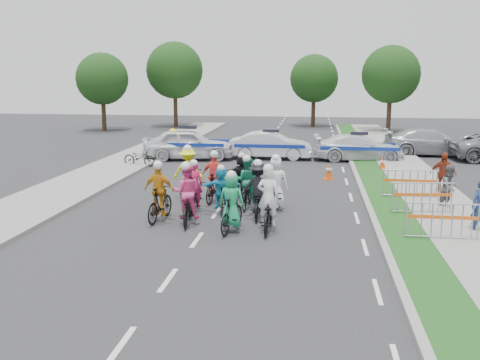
# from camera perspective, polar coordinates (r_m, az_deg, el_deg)

# --- Properties ---
(ground) EXTENTS (90.00, 90.00, 0.00)m
(ground) POSITION_cam_1_polar(r_m,az_deg,el_deg) (15.07, -4.62, -6.41)
(ground) COLOR #28282B
(ground) RESTS_ON ground
(curb_right) EXTENTS (0.20, 60.00, 0.12)m
(curb_right) POSITION_cam_1_polar(r_m,az_deg,el_deg) (19.62, 13.39, -2.33)
(curb_right) COLOR gray
(curb_right) RESTS_ON ground
(grass_strip) EXTENTS (1.20, 60.00, 0.11)m
(grass_strip) POSITION_cam_1_polar(r_m,az_deg,el_deg) (19.71, 15.41, -2.39)
(grass_strip) COLOR #194716
(grass_strip) RESTS_ON ground
(sidewalk_right) EXTENTS (2.40, 60.00, 0.13)m
(sidewalk_right) POSITION_cam_1_polar(r_m,az_deg,el_deg) (20.02, 20.53, -2.47)
(sidewalk_right) COLOR gray
(sidewalk_right) RESTS_ON ground
(sidewalk_left) EXTENTS (3.00, 60.00, 0.13)m
(sidewalk_left) POSITION_cam_1_polar(r_m,az_deg,el_deg) (21.80, -18.59, -1.26)
(sidewalk_left) COLOR gray
(sidewalk_left) RESTS_ON ground
(rider_0) EXTENTS (0.72, 1.99, 2.02)m
(rider_0) POSITION_cam_1_polar(r_m,az_deg,el_deg) (15.75, 3.02, -3.09)
(rider_0) COLOR black
(rider_0) RESTS_ON ground
(rider_1) EXTENTS (0.86, 1.82, 1.85)m
(rider_1) POSITION_cam_1_polar(r_m,az_deg,el_deg) (15.60, -0.90, -3.01)
(rider_1) COLOR black
(rider_1) RESTS_ON ground
(rider_2) EXTENTS (0.91, 1.99, 1.96)m
(rider_2) POSITION_cam_1_polar(r_m,az_deg,el_deg) (16.54, -5.68, -2.22)
(rider_2) COLOR black
(rider_2) RESTS_ON ground
(rider_3) EXTENTS (1.02, 1.90, 1.94)m
(rider_3) POSITION_cam_1_polar(r_m,az_deg,el_deg) (16.96, -8.57, -1.90)
(rider_3) COLOR black
(rider_3) RESTS_ON ground
(rider_4) EXTENTS (1.08, 1.89, 1.92)m
(rider_4) POSITION_cam_1_polar(r_m,az_deg,el_deg) (17.17, 1.93, -1.62)
(rider_4) COLOR black
(rider_4) RESTS_ON ground
(rider_5) EXTENTS (1.37, 1.63, 1.65)m
(rider_5) POSITION_cam_1_polar(r_m,az_deg,el_deg) (17.70, -1.99, -1.34)
(rider_5) COLOR black
(rider_5) RESTS_ON ground
(rider_6) EXTENTS (0.73, 1.79, 1.78)m
(rider_6) POSITION_cam_1_polar(r_m,az_deg,el_deg) (18.08, -4.85, -1.49)
(rider_6) COLOR black
(rider_6) RESTS_ON ground
(rider_7) EXTENTS (0.86, 1.89, 1.94)m
(rider_7) POSITION_cam_1_polar(r_m,az_deg,el_deg) (18.15, 3.83, -0.90)
(rider_7) COLOR black
(rider_7) RESTS_ON ground
(rider_8) EXTENTS (0.79, 1.84, 1.86)m
(rider_8) POSITION_cam_1_polar(r_m,az_deg,el_deg) (18.49, 0.74, -0.85)
(rider_8) COLOR black
(rider_8) RESTS_ON ground
(rider_9) EXTENTS (1.01, 1.86, 1.90)m
(rider_9) POSITION_cam_1_polar(r_m,az_deg,el_deg) (19.30, -2.71, -0.23)
(rider_9) COLOR black
(rider_9) RESTS_ON ground
(rider_10) EXTENTS (1.17, 2.05, 2.05)m
(rider_10) POSITION_cam_1_polar(r_m,az_deg,el_deg) (19.76, -5.50, 0.17)
(rider_10) COLOR black
(rider_10) RESTS_ON ground
(rider_11) EXTENTS (1.45, 1.72, 1.75)m
(rider_11) POSITION_cam_1_polar(r_m,az_deg,el_deg) (19.77, 0.19, 0.10)
(rider_11) COLOR black
(rider_11) RESTS_ON ground
(police_car_0) EXTENTS (5.17, 2.77, 1.67)m
(police_car_0) POSITION_cam_1_polar(r_m,az_deg,el_deg) (29.16, -5.52, 3.83)
(police_car_0) COLOR silver
(police_car_0) RESTS_ON ground
(police_car_1) EXTENTS (4.46, 1.59, 1.46)m
(police_car_1) POSITION_cam_1_polar(r_m,az_deg,el_deg) (29.36, 3.31, 3.71)
(police_car_1) COLOR silver
(police_car_1) RESTS_ON ground
(police_car_2) EXTENTS (4.92, 2.30, 1.39)m
(police_car_2) POSITION_cam_1_polar(r_m,az_deg,el_deg) (29.40, 12.54, 3.40)
(police_car_2) COLOR silver
(police_car_2) RESTS_ON ground
(civilian_sedan) EXTENTS (5.25, 2.24, 1.51)m
(civilian_sedan) POSITION_cam_1_polar(r_m,az_deg,el_deg) (32.38, 19.62, 3.82)
(civilian_sedan) COLOR #A4A4A8
(civilian_sedan) RESTS_ON ground
(spectator_1) EXTENTS (0.96, 0.92, 1.55)m
(spectator_1) POSITION_cam_1_polar(r_m,az_deg,el_deg) (19.52, 21.46, -0.73)
(spectator_1) COLOR #57575C
(spectator_1) RESTS_ON ground
(spectator_2) EXTENTS (1.03, 0.59, 1.65)m
(spectator_2) POSITION_cam_1_polar(r_m,az_deg,el_deg) (21.74, 20.83, 0.60)
(spectator_2) COLOR maroon
(spectator_2) RESTS_ON ground
(marshal_hiviz) EXTENTS (1.21, 1.13, 1.63)m
(marshal_hiviz) POSITION_cam_1_polar(r_m,az_deg,el_deg) (29.67, -7.14, 3.89)
(marshal_hiviz) COLOR #FCFD0D
(marshal_hiviz) RESTS_ON ground
(barrier_0) EXTENTS (2.00, 0.50, 1.12)m
(barrier_0) POSITION_cam_1_polar(r_m,az_deg,el_deg) (15.68, 20.72, -4.29)
(barrier_0) COLOR #A5A8AD
(barrier_0) RESTS_ON ground
(barrier_1) EXTENTS (2.04, 0.72, 1.12)m
(barrier_1) POSITION_cam_1_polar(r_m,az_deg,el_deg) (18.37, 18.83, -1.95)
(barrier_1) COLOR #A5A8AD
(barrier_1) RESTS_ON ground
(barrier_2) EXTENTS (2.00, 0.51, 1.12)m
(barrier_2) POSITION_cam_1_polar(r_m,az_deg,el_deg) (20.62, 17.65, -0.49)
(barrier_2) COLOR #A5A8AD
(barrier_2) RESTS_ON ground
(cone_0) EXTENTS (0.40, 0.40, 0.70)m
(cone_0) POSITION_cam_1_polar(r_m,az_deg,el_deg) (23.85, 9.46, 0.88)
(cone_0) COLOR #F24C0C
(cone_0) RESTS_ON ground
(cone_1) EXTENTS (0.40, 0.40, 0.70)m
(cone_1) POSITION_cam_1_polar(r_m,az_deg,el_deg) (26.44, 14.97, 1.66)
(cone_1) COLOR #F24C0C
(cone_1) RESTS_ON ground
(parked_bike) EXTENTS (1.77, 0.87, 0.89)m
(parked_bike) POSITION_cam_1_polar(r_m,az_deg,el_deg) (27.37, -10.69, 2.38)
(parked_bike) COLOR black
(parked_bike) RESTS_ON ground
(tree_0) EXTENTS (4.20, 4.20, 6.30)m
(tree_0) POSITION_cam_1_polar(r_m,az_deg,el_deg) (45.39, -14.50, 10.39)
(tree_0) COLOR #382619
(tree_0) RESTS_ON ground
(tree_1) EXTENTS (4.55, 4.55, 6.82)m
(tree_1) POSITION_cam_1_polar(r_m,az_deg,el_deg) (44.39, 15.80, 10.77)
(tree_1) COLOR #382619
(tree_1) RESTS_ON ground
(tree_3) EXTENTS (4.90, 4.90, 7.35)m
(tree_3) POSITION_cam_1_polar(r_m,az_deg,el_deg) (47.59, -6.98, 11.53)
(tree_3) COLOR #382619
(tree_3) RESTS_ON ground
(tree_4) EXTENTS (4.20, 4.20, 6.30)m
(tree_4) POSITION_cam_1_polar(r_m,az_deg,el_deg) (48.01, 7.91, 10.66)
(tree_4) COLOR #382619
(tree_4) RESTS_ON ground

